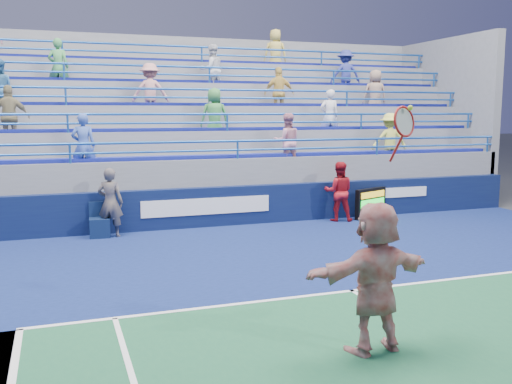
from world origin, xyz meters
name	(u,v)px	position (x,y,z in m)	size (l,w,h in m)	color
ground	(352,292)	(0.00, 0.00, 0.00)	(120.00, 120.00, 0.00)	#333538
sponsor_wall	(240,205)	(0.00, 6.50, 0.55)	(18.00, 0.32, 1.10)	#0A123B
bleacher_stand	(206,160)	(0.00, 10.27, 1.55)	(18.00, 5.60, 6.13)	slate
serve_speed_board	(371,203)	(3.98, 6.12, 0.46)	(1.26, 0.64, 0.91)	black
judge_chair	(100,226)	(-3.88, 6.08, 0.29)	(0.53, 0.53, 0.89)	#0C1B3C
tennis_player	(376,277)	(-0.97, -2.34, 1.02)	(1.93, 0.79, 3.24)	silver
line_judge	(110,203)	(-3.59, 6.04, 0.89)	(0.65, 0.42, 1.78)	#141B39
ball_girl	(339,192)	(2.86, 6.03, 0.87)	(0.85, 0.66, 1.74)	#A2121C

